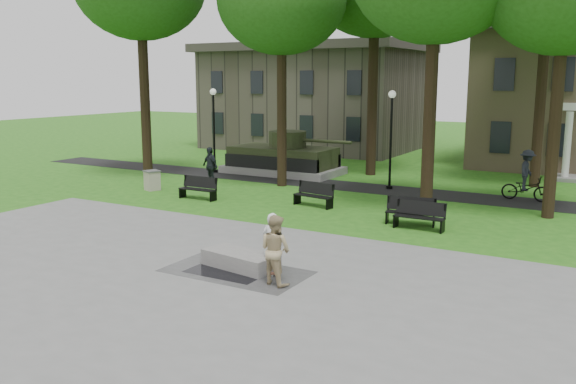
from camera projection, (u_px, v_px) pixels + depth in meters
name	position (u px, v px, depth m)	size (l,w,h in m)	color
ground	(236.00, 248.00, 19.34)	(120.00, 120.00, 0.00)	#246116
plaza	(121.00, 295.00, 15.08)	(22.00, 16.00, 0.02)	gray
footpath	(377.00, 189.00, 29.56)	(44.00, 2.60, 0.01)	black
building_left	(315.00, 101.00, 46.64)	(15.00, 10.00, 7.20)	#4C443D
tree_1	(282.00, 0.00, 28.84)	(6.20, 6.20, 11.63)	black
lamp_left	(214.00, 123.00, 34.20)	(0.36, 0.36, 4.73)	black
lamp_mid	(391.00, 131.00, 29.06)	(0.36, 0.36, 4.73)	black
tank_monument	(283.00, 158.00, 34.27)	(7.45, 3.40, 2.40)	gray
puddle	(226.00, 272.00, 16.83)	(2.20, 1.20, 0.00)	black
concrete_block	(241.00, 260.00, 17.22)	(2.20, 1.00, 0.45)	gray
skateboard	(263.00, 274.00, 16.58)	(0.78, 0.20, 0.07)	brown
skateboarder	(273.00, 243.00, 16.62)	(0.62, 0.41, 1.70)	white
friend_watching	(275.00, 250.00, 15.73)	(0.89, 0.70, 1.84)	tan
pedestrian_walker	(210.00, 166.00, 30.46)	(1.13, 0.47, 1.92)	black
cyclist	(526.00, 180.00, 26.58)	(2.09, 1.19, 2.25)	black
park_bench_0	(199.00, 187.00, 27.02)	(1.80, 0.54, 1.00)	black
park_bench_1	(314.00, 194.00, 25.52)	(1.85, 0.81, 1.00)	black
park_bench_2	(411.00, 210.00, 22.34)	(1.85, 0.87, 1.00)	black
park_bench_3	(420.00, 215.00, 21.61)	(1.80, 0.53, 1.00)	black
trash_bin	(152.00, 180.00, 29.16)	(0.85, 0.85, 0.96)	#B9A999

